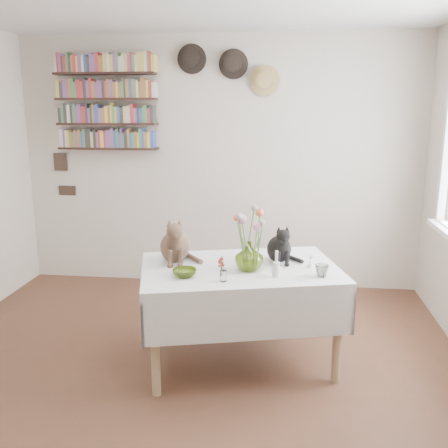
# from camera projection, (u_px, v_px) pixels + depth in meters

# --- Properties ---
(room) EXTENTS (4.08, 4.58, 2.58)m
(room) POSITION_uv_depth(u_px,v_px,m) (167.00, 208.00, 2.82)
(room) COLOR brown
(room) RESTS_ON ground
(dining_table) EXTENTS (1.52, 1.18, 0.72)m
(dining_table) POSITION_uv_depth(u_px,v_px,m) (240.00, 291.00, 3.50)
(dining_table) COLOR white
(dining_table) RESTS_ON room
(tabby_cat) EXTENTS (0.29, 0.33, 0.34)m
(tabby_cat) POSITION_uv_depth(u_px,v_px,m) (175.00, 238.00, 3.55)
(tabby_cat) COLOR brown
(tabby_cat) RESTS_ON dining_table
(black_cat) EXTENTS (0.25, 0.28, 0.29)m
(black_cat) POSITION_uv_depth(u_px,v_px,m) (279.00, 242.00, 3.55)
(black_cat) COLOR black
(black_cat) RESTS_ON dining_table
(flower_vase) EXTENTS (0.19, 0.19, 0.20)m
(flower_vase) POSITION_uv_depth(u_px,v_px,m) (249.00, 256.00, 3.37)
(flower_vase) COLOR #92AC39
(flower_vase) RESTS_ON dining_table
(green_bowl) EXTENTS (0.17, 0.17, 0.05)m
(green_bowl) POSITION_uv_depth(u_px,v_px,m) (184.00, 273.00, 3.26)
(green_bowl) COLOR #92AC39
(green_bowl) RESTS_ON dining_table
(drinking_glass) EXTENTS (0.12, 0.12, 0.08)m
(drinking_glass) POSITION_uv_depth(u_px,v_px,m) (322.00, 271.00, 3.25)
(drinking_glass) COLOR white
(drinking_glass) RESTS_ON dining_table
(candlestick) EXTENTS (0.05, 0.05, 0.18)m
(candlestick) POSITION_uv_depth(u_px,v_px,m) (276.00, 268.00, 3.24)
(candlestick) COLOR white
(candlestick) RESTS_ON dining_table
(berry_jar) EXTENTS (0.04, 0.04, 0.18)m
(berry_jar) POSITION_uv_depth(u_px,v_px,m) (223.00, 269.00, 3.16)
(berry_jar) COLOR white
(berry_jar) RESTS_ON dining_table
(porcelain_figurine) EXTENTS (0.05, 0.05, 0.09)m
(porcelain_figurine) POSITION_uv_depth(u_px,v_px,m) (311.00, 262.00, 3.45)
(porcelain_figurine) COLOR white
(porcelain_figurine) RESTS_ON dining_table
(flower_bouquet) EXTENTS (0.17, 0.13, 0.39)m
(flower_bouquet) POSITION_uv_depth(u_px,v_px,m) (250.00, 221.00, 3.32)
(flower_bouquet) COLOR #4C7233
(flower_bouquet) RESTS_ON flower_vase
(bookshelf_unit) EXTENTS (1.00, 0.16, 0.91)m
(bookshelf_unit) POSITION_uv_depth(u_px,v_px,m) (106.00, 103.00, 4.90)
(bookshelf_unit) COLOR black
(bookshelf_unit) RESTS_ON room
(wall_hats) EXTENTS (0.98, 0.09, 0.48)m
(wall_hats) POSITION_uv_depth(u_px,v_px,m) (230.00, 68.00, 4.71)
(wall_hats) COLOR black
(wall_hats) RESTS_ON room
(wall_art_plaques) EXTENTS (0.21, 0.02, 0.44)m
(wall_art_plaques) POSITION_uv_depth(u_px,v_px,m) (63.00, 174.00, 5.19)
(wall_art_plaques) COLOR #38281E
(wall_art_plaques) RESTS_ON room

